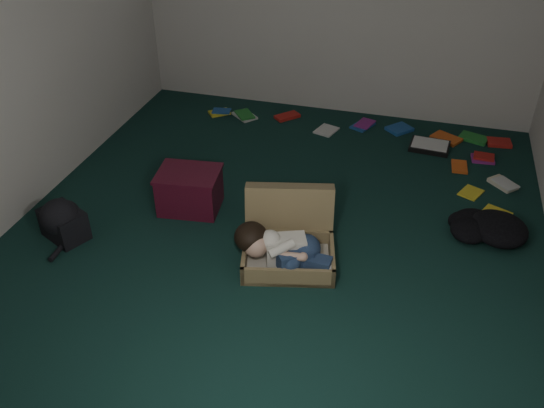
% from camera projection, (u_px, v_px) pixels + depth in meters
% --- Properties ---
extents(floor, '(4.50, 4.50, 0.00)m').
position_uv_depth(floor, '(277.00, 231.00, 4.42)').
color(floor, black).
rests_on(floor, ground).
extents(wall_front, '(4.50, 0.00, 4.50)m').
position_uv_depth(wall_front, '(100.00, 314.00, 1.90)').
color(wall_front, silver).
rests_on(wall_front, ground).
extents(wall_left, '(0.00, 4.50, 4.50)m').
position_uv_depth(wall_left, '(10.00, 41.00, 4.13)').
color(wall_left, silver).
rests_on(wall_left, ground).
extents(suitcase, '(0.77, 0.76, 0.47)m').
position_uv_depth(suitcase, '(289.00, 238.00, 4.11)').
color(suitcase, olive).
rests_on(suitcase, floor).
extents(person, '(0.71, 0.35, 0.29)m').
position_uv_depth(person, '(282.00, 248.00, 3.96)').
color(person, silver).
rests_on(person, suitcase).
extents(maroon_bin, '(0.53, 0.44, 0.33)m').
position_uv_depth(maroon_bin, '(190.00, 190.00, 4.58)').
color(maroon_bin, '#490F1F').
rests_on(maroon_bin, floor).
extents(backpack, '(0.52, 0.48, 0.25)m').
position_uv_depth(backpack, '(64.00, 223.00, 4.29)').
color(backpack, black).
rests_on(backpack, floor).
extents(clothing_pile, '(0.53, 0.48, 0.14)m').
position_uv_depth(clothing_pile, '(481.00, 230.00, 4.32)').
color(clothing_pile, black).
rests_on(clothing_pile, floor).
extents(paper_tray, '(0.38, 0.30, 0.05)m').
position_uv_depth(paper_tray, '(430.00, 146.00, 5.48)').
color(paper_tray, black).
rests_on(paper_tray, floor).
extents(book_scatter, '(3.07, 1.55, 0.02)m').
position_uv_depth(book_scatter, '(399.00, 145.00, 5.52)').
color(book_scatter, yellow).
rests_on(book_scatter, floor).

